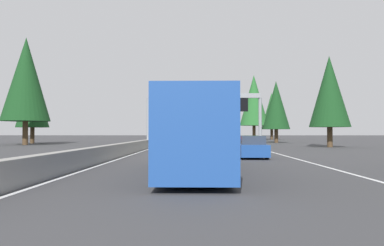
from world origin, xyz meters
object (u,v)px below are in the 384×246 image
object	(u,v)px
conifer_right_distant	(272,111)
sedan_mid_center	(200,136)
conifer_left_mid	(33,99)
conifer_right_near	(329,92)
sign_gantry_overhead	(206,105)
conifer_left_near	(26,79)
bus_near_center	(196,132)
sedan_mid_left	(182,137)
conifer_right_mid	(276,105)
conifer_right_far	(254,100)
sedan_distant_a	(251,148)
pickup_near_right	(199,137)
minivan_distant_b	(211,135)

from	to	relation	value
conifer_right_distant	sedan_mid_center	bearing A→B (deg)	44.42
conifer_left_mid	conifer_right_near	bearing A→B (deg)	-109.42
sign_gantry_overhead	sedan_mid_center	xyz separation A→B (m)	(66.09, 0.70, -4.08)
conifer_left_near	conifer_left_mid	bearing A→B (deg)	16.98
conifer_right_near	conifer_right_distant	world-z (taller)	conifer_right_distant
conifer_left_near	sign_gantry_overhead	bearing A→B (deg)	-110.69
bus_near_center	sedan_mid_left	world-z (taller)	bus_near_center
conifer_right_mid	conifer_right_far	distance (m)	24.46
conifer_left_near	conifer_right_mid	bearing A→B (deg)	-72.43
sedan_distant_a	conifer_left_mid	bearing A→B (deg)	41.63
sedan_mid_left	conifer_left_near	size ratio (longest dim) A/B	0.30
pickup_near_right	conifer_right_far	distance (m)	25.07
sedan_distant_a	conifer_right_mid	xyz separation A→B (m)	(37.14, -9.08, 5.44)
conifer_left_mid	pickup_near_right	bearing A→B (deg)	-71.71
pickup_near_right	conifer_right_mid	bearing A→B (deg)	-108.02
conifer_right_distant	conifer_left_near	bearing A→B (deg)	134.20
bus_near_center	sedan_distant_a	distance (m)	10.07
sedan_distant_a	conifer_left_near	distance (m)	38.18
bus_near_center	sedan_mid_center	bearing A→B (deg)	-0.07
sedan_distant_a	conifer_right_distant	distance (m)	66.90
minivan_distant_b	conifer_right_far	xyz separation A→B (m)	(-38.73, -8.73, 8.02)
conifer_right_far	conifer_right_distant	world-z (taller)	conifer_right_far
bus_near_center	conifer_left_mid	distance (m)	49.60
conifer_right_near	conifer_right_far	size ratio (longest dim) A/B	0.71
sedan_mid_left	conifer_left_mid	bearing A→B (deg)	140.64
sedan_mid_left	minivan_distant_b	distance (m)	41.29
sign_gantry_overhead	conifer_left_near	xyz separation A→B (m)	(9.16, 24.24, 4.13)
sign_gantry_overhead	conifer_left_mid	world-z (taller)	conifer_left_mid
sedan_distant_a	minivan_distant_b	world-z (taller)	minivan_distant_b
sedan_distant_a	conifer_right_near	size ratio (longest dim) A/B	0.42
conifer_right_near	conifer_left_near	distance (m)	39.21
bus_near_center	sedan_mid_center	xyz separation A→B (m)	(92.01, -0.11, -1.03)
sedan_distant_a	conifer_right_near	xyz separation A→B (m)	(18.50, -11.45, 5.68)
sign_gantry_overhead	conifer_right_near	xyz separation A→B (m)	(1.94, -14.21, 1.60)
conifer_left_mid	minivan_distant_b	bearing A→B (deg)	-23.55
sedan_distant_a	conifer_left_near	xyz separation A→B (m)	(25.72, 27.00, 8.21)
conifer_right_mid	conifer_left_mid	distance (m)	38.50
sedan_mid_center	conifer_right_far	distance (m)	25.92
pickup_near_right	conifer_right_near	bearing A→B (deg)	-146.54
sign_gantry_overhead	pickup_near_right	distance (m)	25.02
conifer_right_near	sign_gantry_overhead	bearing A→B (deg)	97.78
conifer_right_mid	conifer_left_near	xyz separation A→B (m)	(-11.43, 36.08, 2.77)
conifer_right_mid	conifer_right_distant	distance (m)	28.45
conifer_right_far	conifer_left_near	xyz separation A→B (m)	(-35.72, 35.92, -0.08)
sign_gantry_overhead	conifer_right_near	distance (m)	14.43
conifer_right_distant	sedan_distant_a	bearing A→B (deg)	168.20
conifer_right_near	conifer_right_far	bearing A→B (deg)	3.38
sedan_mid_left	conifer_right_distant	size ratio (longest dim) A/B	0.40
pickup_near_right	sedan_mid_center	size ratio (longest dim) A/B	1.27
sedan_distant_a	conifer_right_distant	xyz separation A→B (m)	(65.22, -13.62, 6.05)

